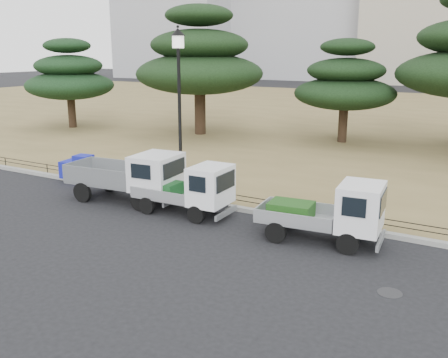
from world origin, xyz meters
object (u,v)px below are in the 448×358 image
Objects in this scene: truck_kei_rear at (329,212)px; tarp_pile at (82,168)px; street_lamp at (179,85)px; truck_large at (130,174)px; truck_kei_front at (189,189)px.

tarp_pile is (-12.04, 1.67, -0.39)m from truck_kei_rear.
truck_kei_rear is 0.60× the size of street_lamp.
truck_large is 4.33m from tarp_pile.
truck_kei_front is (2.84, -0.16, -0.17)m from truck_large.
tarp_pile is (-6.90, 1.58, -0.35)m from truck_kei_front.
truck_kei_front is 0.93× the size of truck_kei_rear.
street_lamp is at bearing -0.33° from tarp_pile.
street_lamp is (-1.44, 1.55, 3.51)m from truck_kei_front.
street_lamp is (-6.58, 1.64, 3.47)m from truck_kei_rear.
truck_kei_front is at bearing 173.49° from truck_kei_rear.
truck_kei_front is at bearing -12.94° from tarp_pile.
truck_kei_rear is 12.16m from tarp_pile.
street_lamp reaches higher than tarp_pile.
truck_kei_front is 4.10m from street_lamp.
truck_kei_rear is at bearing -13.95° from street_lamp.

